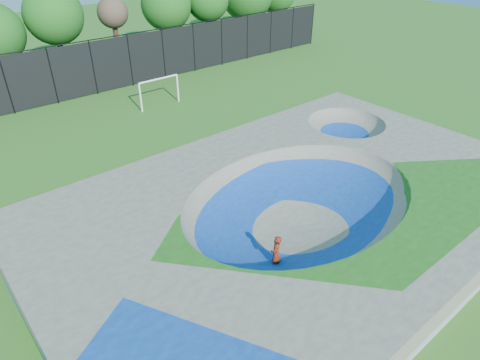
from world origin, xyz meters
name	(u,v)px	position (x,y,z in m)	size (l,w,h in m)	color
ground	(298,222)	(0.00, 0.00, 0.00)	(120.00, 120.00, 0.00)	#265A19
skate_deck	(300,208)	(0.00, 0.00, 0.75)	(22.00, 14.00, 1.50)	gray
skater	(276,254)	(-2.86, -1.50, 0.78)	(0.57, 0.38, 1.57)	red
skateboard	(275,269)	(-2.86, -1.50, 0.03)	(0.78, 0.22, 0.05)	black
soccer_goal	(159,87)	(2.41, 15.73, 1.43)	(3.11, 0.12, 2.06)	white
fence	(93,67)	(0.00, 21.00, 2.10)	(48.09, 0.09, 4.04)	black
treeline	(3,22)	(-4.07, 26.25, 4.97)	(53.09, 6.13, 8.34)	#452F22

